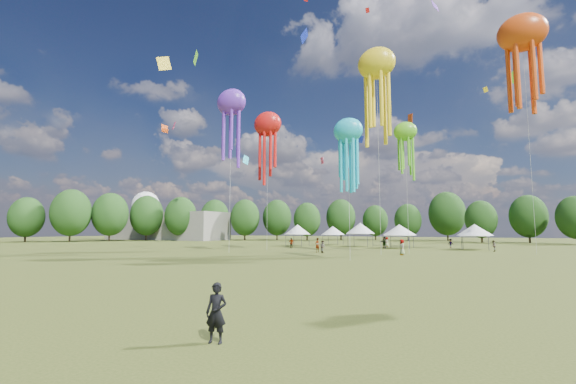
% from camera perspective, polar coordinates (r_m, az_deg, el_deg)
% --- Properties ---
extents(ground, '(300.00, 300.00, 0.00)m').
position_cam_1_polar(ground, '(17.75, -25.36, -15.19)').
color(ground, '#384416').
rests_on(ground, ground).
extents(observer_main, '(0.67, 0.53, 1.61)m').
position_cam_1_polar(observer_main, '(10.79, -10.98, -17.76)').
color(observer_main, black).
rests_on(observer_main, ground).
extents(spectator_near, '(1.00, 0.98, 1.62)m').
position_cam_1_polar(spectator_near, '(49.22, 5.36, -8.39)').
color(spectator_near, gray).
rests_on(spectator_near, ground).
extents(spectators_far, '(29.94, 22.40, 1.92)m').
position_cam_1_polar(spectators_far, '(59.69, 15.53, -7.68)').
color(spectators_far, gray).
rests_on(spectators_far, ground).
extents(festival_tents, '(34.66, 11.95, 4.28)m').
position_cam_1_polar(festival_tents, '(66.69, 12.82, -5.67)').
color(festival_tents, '#47474C').
rests_on(festival_tents, ground).
extents(show_kites, '(40.65, 23.15, 31.69)m').
position_cam_1_polar(show_kites, '(52.98, 15.65, 14.49)').
color(show_kites, purple).
rests_on(show_kites, ground).
extents(small_kites, '(77.30, 60.73, 46.37)m').
position_cam_1_polar(small_kites, '(63.37, 11.03, 19.29)').
color(small_kites, purple).
rests_on(small_kites, ground).
extents(treeline, '(201.57, 95.24, 13.43)m').
position_cam_1_polar(treeline, '(75.31, 14.25, -2.97)').
color(treeline, '#38281C').
rests_on(treeline, ground).
extents(hangar, '(40.00, 12.00, 8.00)m').
position_cam_1_polar(hangar, '(119.17, -18.29, -5.05)').
color(hangar, gray).
rests_on(hangar, ground).
extents(radome, '(9.00, 9.00, 16.00)m').
position_cam_1_polar(radome, '(135.21, -21.08, -2.47)').
color(radome, white).
rests_on(radome, ground).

